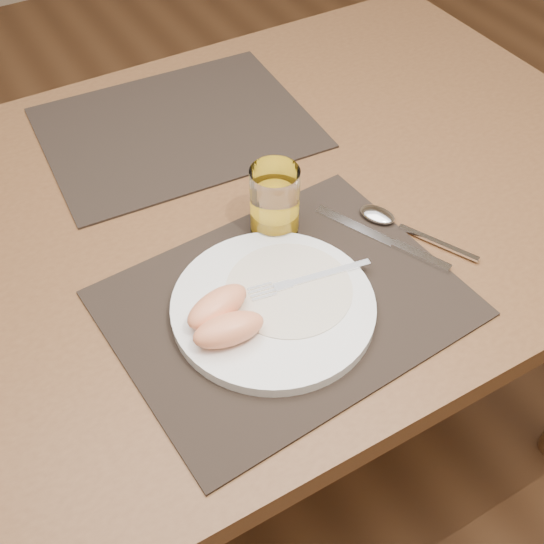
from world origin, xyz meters
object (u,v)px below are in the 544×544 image
(table, at_px, (231,241))
(fork, at_px, (300,281))
(placemat_near, at_px, (285,303))
(knife, at_px, (393,243))
(plate, at_px, (273,307))
(juice_glass, at_px, (275,204))
(placemat_far, at_px, (177,128))
(spoon, at_px, (386,219))

(table, bearing_deg, fork, -90.51)
(placemat_near, distance_m, knife, 0.19)
(plate, bearing_deg, placemat_near, 11.39)
(plate, xyz_separation_m, knife, (0.21, 0.02, -0.01))
(placemat_near, relative_size, fork, 2.57)
(plate, height_order, knife, plate)
(plate, height_order, juice_glass, juice_glass)
(placemat_near, xyz_separation_m, juice_glass, (0.06, 0.13, 0.05))
(placemat_far, distance_m, knife, 0.45)
(placemat_far, distance_m, fork, 0.43)
(table, distance_m, placemat_far, 0.24)
(placemat_near, relative_size, placemat_far, 1.00)
(knife, bearing_deg, juice_glass, 138.89)
(plate, xyz_separation_m, juice_glass, (0.08, 0.14, 0.04))
(table, relative_size, fork, 8.00)
(fork, relative_size, knife, 0.84)
(fork, bearing_deg, knife, 2.52)
(placemat_far, relative_size, plate, 1.67)
(plate, distance_m, fork, 0.05)
(placemat_near, height_order, fork, fork)
(table, relative_size, knife, 6.76)
(placemat_near, distance_m, plate, 0.02)
(fork, bearing_deg, plate, -164.94)
(placemat_far, xyz_separation_m, knife, (0.15, -0.42, 0.00))
(spoon, bearing_deg, fork, -164.17)
(table, bearing_deg, spoon, -41.02)
(juice_glass, bearing_deg, table, 108.62)
(placemat_near, bearing_deg, fork, 17.77)
(knife, relative_size, spoon, 1.14)
(fork, bearing_deg, placemat_near, -162.23)
(spoon, bearing_deg, plate, -164.33)
(placemat_far, relative_size, knife, 2.17)
(table, height_order, fork, fork)
(placemat_near, distance_m, fork, 0.04)
(knife, xyz_separation_m, juice_glass, (-0.13, 0.11, 0.05))
(plate, bearing_deg, spoon, 15.67)
(placemat_far, distance_m, juice_glass, 0.31)
(fork, bearing_deg, placemat_far, 88.13)
(placemat_near, distance_m, juice_glass, 0.15)
(plate, xyz_separation_m, spoon, (0.23, 0.07, -0.00))
(table, distance_m, spoon, 0.26)
(table, xyz_separation_m, plate, (-0.05, -0.22, 0.10))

